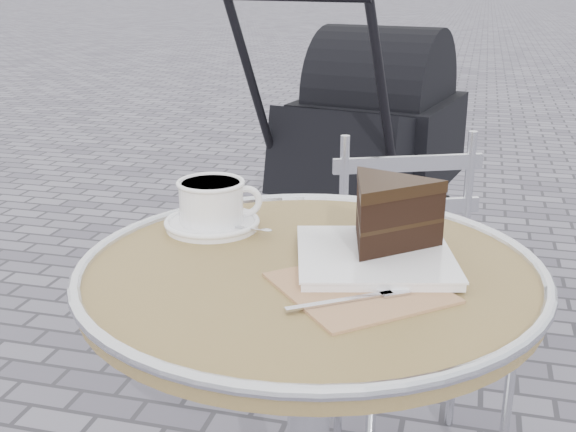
% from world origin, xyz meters
% --- Properties ---
extents(cafe_table, '(0.72, 0.72, 0.74)m').
position_xyz_m(cafe_table, '(0.00, 0.00, 0.57)').
color(cafe_table, silver).
rests_on(cafe_table, ground).
extents(cappuccino_set, '(0.19, 0.16, 0.08)m').
position_xyz_m(cappuccino_set, '(-0.21, 0.13, 0.77)').
color(cappuccino_set, white).
rests_on(cappuccino_set, cafe_table).
extents(cake_plate_set, '(0.30, 0.39, 0.13)m').
position_xyz_m(cake_plate_set, '(0.10, 0.06, 0.79)').
color(cake_plate_set, '#AB7C5E').
rests_on(cake_plate_set, cafe_table).
extents(bistro_chair, '(0.47, 0.47, 0.80)m').
position_xyz_m(bistro_chair, '(0.11, 0.60, 0.50)').
color(bistro_chair, silver).
rests_on(bistro_chair, ground).
extents(baby_stroller, '(0.68, 1.14, 1.11)m').
position_xyz_m(baby_stroller, '(-0.16, 1.63, 0.50)').
color(baby_stroller, black).
rests_on(baby_stroller, ground).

